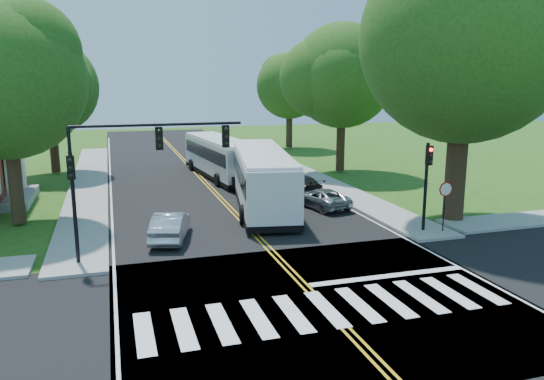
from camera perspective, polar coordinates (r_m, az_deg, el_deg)
name	(u,v)px	position (r m, az deg, el deg)	size (l,w,h in m)	color
ground	(321,303)	(18.81, 5.28, -12.03)	(140.00, 140.00, 0.00)	#224F13
road	(218,196)	(35.34, -5.82, -0.63)	(14.00, 96.00, 0.01)	black
cross_road	(321,303)	(18.81, 5.28, -12.01)	(60.00, 12.00, 0.01)	black
center_line	(207,184)	(39.19, -6.97, 0.59)	(0.36, 70.00, 0.01)	gold
edge_line_w	(111,190)	(38.63, -16.95, 0.00)	(0.12, 70.00, 0.01)	silver
edge_line_e	(295,179)	(40.90, 2.44, 1.14)	(0.12, 70.00, 0.01)	silver
crosswalk	(327,309)	(18.38, 5.89, -12.57)	(12.60, 3.00, 0.01)	silver
stop_bar	(388,276)	(21.58, 12.38, -9.01)	(6.60, 0.40, 0.01)	silver
sidewalk_nw	(89,183)	(41.59, -19.05, 0.76)	(2.60, 40.00, 0.15)	gray
sidewalk_ne	(300,171)	(44.16, 2.98, 2.01)	(2.60, 40.00, 0.15)	gray
tree_ne_big	(465,39)	(29.76, 20.08, 15.05)	(10.80, 10.80, 14.91)	black
tree_west_near	(5,81)	(30.27, -26.77, 10.47)	(8.00, 8.00, 11.40)	black
tree_west_far	(49,87)	(46.09, -22.86, 10.18)	(7.60, 7.60, 10.67)	black
tree_east_mid	(342,76)	(43.81, 7.58, 12.08)	(8.40, 8.40, 11.93)	black
tree_east_far	(289,86)	(59.07, 1.89, 11.11)	(7.20, 7.20, 10.34)	black
signal_nw	(131,159)	(22.55, -14.90, 3.24)	(7.15, 0.46, 5.66)	black
signal_ne	(427,175)	(27.20, 16.33, 1.55)	(0.30, 0.46, 4.40)	black
stop_sign	(445,194)	(27.44, 18.14, -0.46)	(0.76, 0.08, 2.53)	black
bus_lead	(262,177)	(31.99, -1.12, 1.40)	(5.06, 13.39, 3.39)	silver
bus_follow	(219,157)	(41.95, -5.67, 3.60)	(3.78, 12.05, 3.07)	silver
hatchback	(170,226)	(25.91, -10.88, -3.83)	(1.45, 4.15, 1.37)	silver
suv	(321,198)	(31.97, 5.31, -0.86)	(1.94, 4.20, 1.17)	#A3A4AA
dark_sedan	(298,184)	(35.65, 2.82, 0.60)	(1.82, 4.47, 1.30)	black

